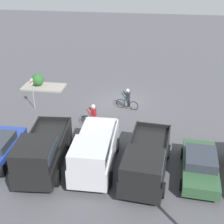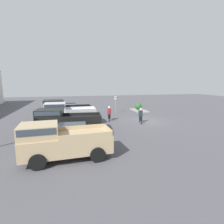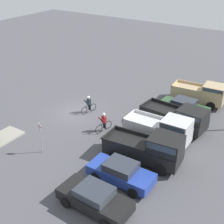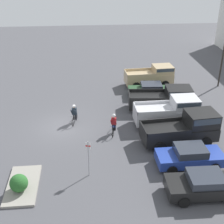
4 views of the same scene
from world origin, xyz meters
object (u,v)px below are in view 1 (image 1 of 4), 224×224
pickup_truck_2 (94,152)px  cyclist_1 (127,99)px  cyclist_0 (93,115)px  sedan_0 (200,165)px  shrub (38,80)px  pickup_truck_3 (42,152)px  fire_lane_sign (33,90)px  pickup_truck_1 (146,161)px

pickup_truck_2 → cyclist_1: pickup_truck_2 is taller
cyclist_0 → sedan_0: bearing=147.0°
shrub → cyclist_0: bearing=135.5°
pickup_truck_3 → cyclist_0: 5.41m
cyclist_1 → shrub: size_ratio=1.64×
pickup_truck_2 → fire_lane_sign: size_ratio=2.04×
shrub → pickup_truck_1: bearing=132.2°
shrub → cyclist_1: bearing=159.5°
pickup_truck_1 → pickup_truck_2: size_ratio=1.11×
cyclist_1 → shrub: (8.22, -3.07, -0.15)m
pickup_truck_3 → fire_lane_sign: size_ratio=2.23×
cyclist_1 → shrub: bearing=-20.5°
cyclist_0 → cyclist_1: (-1.99, -3.04, -0.04)m
sedan_0 → pickup_truck_1: pickup_truck_1 is taller
pickup_truck_1 → cyclist_1: bearing=-77.4°
cyclist_1 → pickup_truck_3: bearing=65.3°
pickup_truck_1 → pickup_truck_2: bearing=-4.1°
pickup_truck_3 → shrub: pickup_truck_3 is taller
pickup_truck_3 → shrub: (4.47, -11.22, -0.53)m
sedan_0 → pickup_truck_2: bearing=4.3°
pickup_truck_2 → cyclist_1: size_ratio=2.94×
pickup_truck_1 → pickup_truck_2: 2.76m
cyclist_0 → pickup_truck_3: bearing=71.1°
pickup_truck_1 → cyclist_1: pickup_truck_1 is taller
pickup_truck_1 → shrub: 14.87m
pickup_truck_2 → shrub: pickup_truck_2 is taller
fire_lane_sign → pickup_truck_3: bearing=114.4°
sedan_0 → cyclist_0: size_ratio=2.57×
pickup_truck_2 → pickup_truck_3: size_ratio=0.91×
fire_lane_sign → pickup_truck_2: bearing=131.7°
pickup_truck_1 → cyclist_0: pickup_truck_1 is taller
sedan_0 → fire_lane_sign: size_ratio=1.80×
pickup_truck_2 → pickup_truck_3: 2.79m
cyclist_1 → fire_lane_sign: bearing=8.1°
cyclist_0 → pickup_truck_1: bearing=127.5°
pickup_truck_3 → cyclist_1: (-3.74, -8.15, -0.39)m
pickup_truck_2 → cyclist_0: size_ratio=2.91×
pickup_truck_3 → cyclist_0: size_ratio=3.19×
sedan_0 → pickup_truck_1: (2.84, 0.62, 0.40)m
pickup_truck_2 → cyclist_0: bearing=-77.9°
cyclist_1 → fire_lane_sign: 7.09m
pickup_truck_3 → fire_lane_sign: 7.86m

